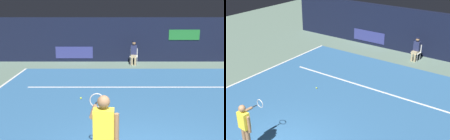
% 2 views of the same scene
% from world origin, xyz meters
% --- Properties ---
extents(ground_plane, '(33.57, 33.57, 0.00)m').
position_xyz_m(ground_plane, '(0.00, 4.14, 0.00)').
color(ground_plane, slate).
extents(court_surface, '(10.73, 10.28, 0.01)m').
position_xyz_m(court_surface, '(0.00, 4.14, 0.01)').
color(court_surface, '#336699').
rests_on(court_surface, ground).
extents(line_sideline_right, '(0.10, 10.28, 0.01)m').
position_xyz_m(line_sideline_right, '(-5.31, 4.14, 0.01)').
color(line_sideline_right, white).
rests_on(line_sideline_right, court_surface).
extents(line_service, '(8.37, 0.10, 0.01)m').
position_xyz_m(line_service, '(0.00, 5.94, 0.01)').
color(line_service, white).
rests_on(line_service, court_surface).
extents(back_wall, '(17.25, 0.33, 2.60)m').
position_xyz_m(back_wall, '(-0.00, 11.36, 1.30)').
color(back_wall, black).
rests_on(back_wall, ground).
extents(tennis_player, '(0.58, 0.95, 1.73)m').
position_xyz_m(tennis_player, '(-0.92, -0.13, 0.99)').
color(tennis_player, '#8C6647').
rests_on(tennis_player, ground).
extents(line_judge_on_chair, '(0.48, 0.56, 1.32)m').
position_xyz_m(line_judge_on_chair, '(0.45, 10.37, 0.69)').
color(line_judge_on_chair, white).
rests_on(line_judge_on_chair, ground).
extents(tennis_ball, '(0.07, 0.07, 0.07)m').
position_xyz_m(tennis_ball, '(-1.88, 4.50, 0.05)').
color(tennis_ball, '#CCE033').
rests_on(tennis_ball, court_surface).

